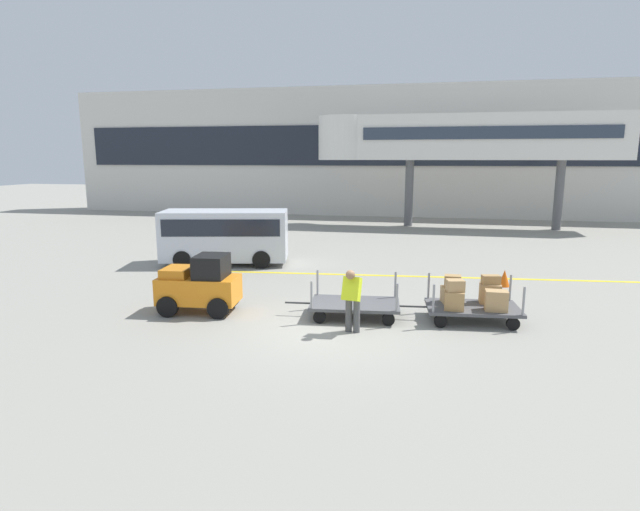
{
  "coord_description": "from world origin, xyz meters",
  "views": [
    {
      "loc": [
        2.33,
        -11.72,
        4.12
      ],
      "look_at": [
        -0.77,
        3.1,
        1.23
      ],
      "focal_mm": 28.9,
      "sensor_mm": 36.0,
      "label": 1
    }
  ],
  "objects_px": {
    "baggage_cart_lead": "(355,304)",
    "baggage_handler": "(352,298)",
    "baggage_tug": "(200,285)",
    "baggage_cart_middle": "(472,299)",
    "safety_cone_near": "(504,278)",
    "shuttle_van": "(225,233)"
  },
  "relations": [
    {
      "from": "baggage_cart_lead",
      "to": "safety_cone_near",
      "type": "relative_size",
      "value": 5.55
    },
    {
      "from": "baggage_tug",
      "to": "baggage_handler",
      "type": "relative_size",
      "value": 1.4
    },
    {
      "from": "baggage_cart_middle",
      "to": "safety_cone_near",
      "type": "height_order",
      "value": "baggage_cart_middle"
    },
    {
      "from": "baggage_tug",
      "to": "shuttle_van",
      "type": "height_order",
      "value": "shuttle_van"
    },
    {
      "from": "shuttle_van",
      "to": "safety_cone_near",
      "type": "xyz_separation_m",
      "value": [
        10.24,
        -1.58,
        -0.96
      ]
    },
    {
      "from": "baggage_tug",
      "to": "baggage_handler",
      "type": "distance_m",
      "value": 4.33
    },
    {
      "from": "baggage_cart_middle",
      "to": "shuttle_van",
      "type": "distance_m",
      "value": 10.51
    },
    {
      "from": "baggage_tug",
      "to": "baggage_cart_middle",
      "type": "distance_m",
      "value": 7.14
    },
    {
      "from": "baggage_tug",
      "to": "baggage_cart_lead",
      "type": "bearing_deg",
      "value": 5.32
    },
    {
      "from": "baggage_tug",
      "to": "baggage_handler",
      "type": "height_order",
      "value": "baggage_tug"
    },
    {
      "from": "baggage_cart_lead",
      "to": "baggage_cart_middle",
      "type": "relative_size",
      "value": 1.0
    },
    {
      "from": "safety_cone_near",
      "to": "baggage_handler",
      "type": "bearing_deg",
      "value": -127.52
    },
    {
      "from": "baggage_tug",
      "to": "safety_cone_near",
      "type": "relative_size",
      "value": 3.99
    },
    {
      "from": "baggage_cart_lead",
      "to": "baggage_handler",
      "type": "height_order",
      "value": "baggage_handler"
    },
    {
      "from": "baggage_cart_middle",
      "to": "baggage_handler",
      "type": "height_order",
      "value": "baggage_handler"
    },
    {
      "from": "baggage_cart_lead",
      "to": "safety_cone_near",
      "type": "bearing_deg",
      "value": 44.67
    },
    {
      "from": "baggage_cart_middle",
      "to": "baggage_handler",
      "type": "xyz_separation_m",
      "value": [
        -2.86,
        -1.5,
        0.29
      ]
    },
    {
      "from": "baggage_cart_lead",
      "to": "safety_cone_near",
      "type": "xyz_separation_m",
      "value": [
        4.3,
        4.26,
        -0.07
      ]
    },
    {
      "from": "baggage_tug",
      "to": "baggage_cart_middle",
      "type": "height_order",
      "value": "baggage_tug"
    },
    {
      "from": "baggage_handler",
      "to": "shuttle_van",
      "type": "distance_m",
      "value": 9.29
    },
    {
      "from": "baggage_cart_lead",
      "to": "shuttle_van",
      "type": "distance_m",
      "value": 8.37
    },
    {
      "from": "baggage_cart_lead",
      "to": "safety_cone_near",
      "type": "height_order",
      "value": "baggage_cart_lead"
    }
  ]
}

